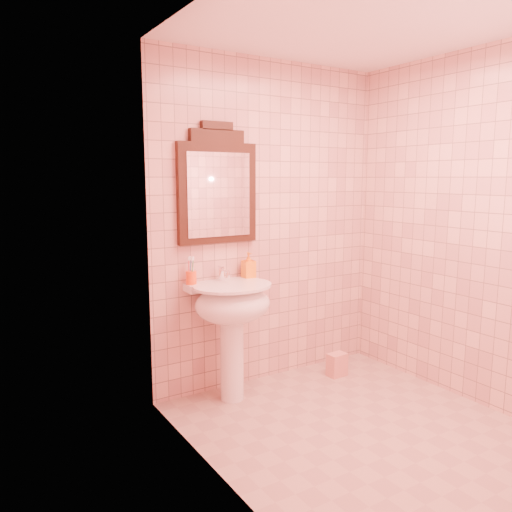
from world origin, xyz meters
TOP-DOWN VIEW (x-y plane):
  - floor at (0.00, 0.00)m, footprint 2.20×2.20m
  - back_wall at (0.00, 1.10)m, footprint 2.00×0.02m
  - pedestal_sink at (-0.47, 0.87)m, footprint 0.58×0.58m
  - faucet at (-0.47, 1.01)m, footprint 0.04×0.16m
  - mirror at (-0.47, 1.07)m, footprint 0.62×0.06m
  - toothbrush_cup at (-0.71, 1.03)m, footprint 0.08×0.08m
  - soap_dispenser at (-0.24, 1.02)m, footprint 0.09×0.09m
  - towel at (0.47, 0.80)m, footprint 0.16×0.11m

SIDE VIEW (x-z plane):
  - floor at x=0.00m, z-range 0.00..0.00m
  - towel at x=0.47m, z-range 0.00..0.19m
  - pedestal_sink at x=-0.47m, z-range 0.23..1.09m
  - toothbrush_cup at x=-0.71m, z-range 0.83..1.00m
  - faucet at x=-0.47m, z-range 0.87..0.97m
  - soap_dispenser at x=-0.24m, z-range 0.86..1.06m
  - back_wall at x=0.00m, z-range 0.00..2.50m
  - mirror at x=-0.47m, z-range 1.11..1.97m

